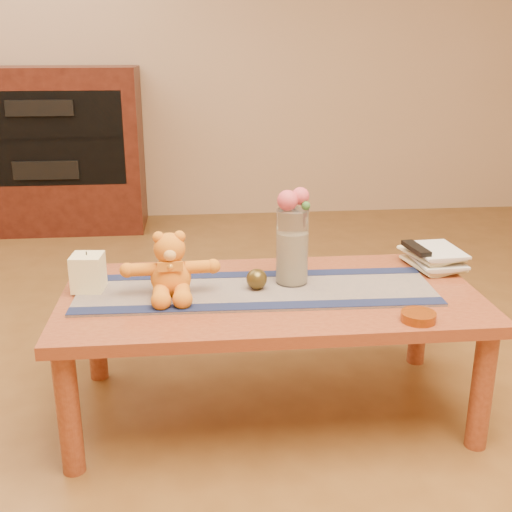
{
  "coord_description": "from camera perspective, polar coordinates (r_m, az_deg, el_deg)",
  "views": [
    {
      "loc": [
        -0.25,
        -1.97,
        1.25
      ],
      "look_at": [
        -0.05,
        0.0,
        0.58
      ],
      "focal_mm": 44.51,
      "sensor_mm": 36.0,
      "label": 1
    }
  ],
  "objects": [
    {
      "name": "book_lower",
      "position": [
        2.42,
        14.13,
        -0.52
      ],
      "size": [
        0.17,
        0.23,
        0.02
      ],
      "primitive_type": "imported",
      "rotation": [
        0.0,
        0.0,
        0.03
      ],
      "color": "beige",
      "rests_on": "book_bottom"
    },
    {
      "name": "coffee_table_top",
      "position": [
        2.15,
        1.33,
        -3.74
      ],
      "size": [
        1.4,
        0.7,
        0.04
      ],
      "primitive_type": "cube",
      "color": "brown",
      "rests_on": "floor"
    },
    {
      "name": "book_bottom",
      "position": [
        2.42,
        13.94,
        -0.92
      ],
      "size": [
        0.2,
        0.25,
        0.02
      ],
      "primitive_type": "imported",
      "rotation": [
        0.0,
        0.0,
        0.17
      ],
      "color": "beige",
      "rests_on": "coffee_table_top"
    },
    {
      "name": "teddy_bear",
      "position": [
        2.09,
        -7.71,
        -0.78
      ],
      "size": [
        0.31,
        0.26,
        0.2
      ],
      "primitive_type": null,
      "rotation": [
        0.0,
        0.0,
        0.04
      ],
      "color": "orange",
      "rests_on": "persian_runner"
    },
    {
      "name": "tv_remote",
      "position": [
        2.39,
        14.19,
        0.68
      ],
      "size": [
        0.06,
        0.16,
        0.02
      ],
      "primitive_type": "cube",
      "rotation": [
        0.0,
        0.0,
        0.12
      ],
      "color": "black",
      "rests_on": "book_top"
    },
    {
      "name": "table_leg_fr",
      "position": [
        2.17,
        19.63,
        -11.3
      ],
      "size": [
        0.07,
        0.07,
        0.41
      ],
      "primitive_type": "cylinder",
      "color": "brown",
      "rests_on": "floor"
    },
    {
      "name": "amber_dish",
      "position": [
        1.98,
        14.38,
        -5.31
      ],
      "size": [
        0.11,
        0.11,
        0.03
      ],
      "primitive_type": "cylinder",
      "rotation": [
        0.0,
        0.0,
        -0.05
      ],
      "color": "#BF5914",
      "rests_on": "coffee_table_top"
    },
    {
      "name": "stereo_upper",
      "position": [
        4.45,
        -18.53,
        12.65
      ],
      "size": [
        0.42,
        0.28,
        0.1
      ],
      "primitive_type": "cube",
      "color": "black",
      "rests_on": "media_cabinet"
    },
    {
      "name": "runner_border_far",
      "position": [
        2.28,
        -0.23,
        -1.64
      ],
      "size": [
        1.2,
        0.09,
        0.0
      ],
      "primitive_type": "cube",
      "rotation": [
        0.0,
        0.0,
        -0.03
      ],
      "color": "#161D42",
      "rests_on": "persian_runner"
    },
    {
      "name": "glass_vase",
      "position": [
        2.17,
        3.27,
        0.84
      ],
      "size": [
        0.11,
        0.11,
        0.26
      ],
      "primitive_type": "cylinder",
      "color": "silver",
      "rests_on": "persian_runner"
    },
    {
      "name": "blue_flower_back",
      "position": [
        2.16,
        3.47,
        5.13
      ],
      "size": [
        0.04,
        0.04,
        0.04
      ],
      "primitive_type": "sphere",
      "color": "#4B60A2",
      "rests_on": "glass_vase"
    },
    {
      "name": "pillar_candle",
      "position": [
        2.2,
        -14.86,
        -1.42
      ],
      "size": [
        0.11,
        0.11,
        0.12
      ],
      "primitive_type": "cube",
      "rotation": [
        0.0,
        0.0,
        -0.09
      ],
      "color": "#FFF5BB",
      "rests_on": "persian_runner"
    },
    {
      "name": "table_leg_br",
      "position": [
        2.65,
        14.45,
        -5.23
      ],
      "size": [
        0.07,
        0.07,
        0.41
      ],
      "primitive_type": "cylinder",
      "color": "brown",
      "rests_on": "floor"
    },
    {
      "name": "persian_runner",
      "position": [
        2.15,
        0.04,
        -3.11
      ],
      "size": [
        1.21,
        0.38,
        0.01
      ],
      "primitive_type": "cube",
      "rotation": [
        0.0,
        0.0,
        -0.03
      ],
      "color": "#191845",
      "rests_on": "coffee_table_top"
    },
    {
      "name": "wall_back",
      "position": [
        4.73,
        -2.89,
        19.83
      ],
      "size": [
        5.5,
        0.0,
        5.5
      ],
      "primitive_type": "plane",
      "rotation": [
        1.57,
        0.0,
        0.0
      ],
      "color": "tan",
      "rests_on": "floor"
    },
    {
      "name": "rose_right",
      "position": [
        2.13,
        4.0,
        5.39
      ],
      "size": [
        0.06,
        0.06,
        0.06
      ],
      "primitive_type": "sphere",
      "color": "#C84655",
      "rests_on": "glass_vase"
    },
    {
      "name": "runner_border_near",
      "position": [
        2.01,
        0.34,
        -4.5
      ],
      "size": [
        1.2,
        0.09,
        0.0
      ],
      "primitive_type": "cube",
      "rotation": [
        0.0,
        0.0,
        -0.03
      ],
      "color": "#161D42",
      "rests_on": "persian_runner"
    },
    {
      "name": "book_upper",
      "position": [
        2.41,
        13.85,
        -0.06
      ],
      "size": [
        0.21,
        0.25,
        0.02
      ],
      "primitive_type": "imported",
      "rotation": [
        0.0,
        0.0,
        0.23
      ],
      "color": "beige",
      "rests_on": "book_lower"
    },
    {
      "name": "table_leg_fl",
      "position": [
        2.02,
        -16.49,
        -13.34
      ],
      "size": [
        0.07,
        0.07,
        0.41
      ],
      "primitive_type": "cylinder",
      "color": "brown",
      "rests_on": "floor"
    },
    {
      "name": "media_cabinet",
      "position": [
        4.61,
        -17.8,
        9.03
      ],
      "size": [
        1.2,
        0.5,
        1.1
      ],
      "primitive_type": "cube",
      "color": "black",
      "rests_on": "floor"
    },
    {
      "name": "bronze_ball",
      "position": [
        2.14,
        0.06,
        -2.08
      ],
      "size": [
        0.08,
        0.08,
        0.07
      ],
      "primitive_type": "sphere",
      "rotation": [
        0.0,
        0.0,
        0.18
      ],
      "color": "#483B18",
      "rests_on": "persian_runner"
    },
    {
      "name": "leaf_sprig",
      "position": [
        2.11,
        4.5,
        4.53
      ],
      "size": [
        0.03,
        0.03,
        0.03
      ],
      "primitive_type": "sphere",
      "color": "#33662D",
      "rests_on": "glass_vase"
    },
    {
      "name": "potpourri_fill",
      "position": [
        2.18,
        3.25,
        -0.13
      ],
      "size": [
        0.09,
        0.09,
        0.18
      ],
      "primitive_type": "cylinder",
      "color": "beige",
      "rests_on": "glass_vase"
    },
    {
      "name": "rose_left",
      "position": [
        2.11,
        2.86,
        5.01
      ],
      "size": [
        0.07,
        0.07,
        0.07
      ],
      "primitive_type": "sphere",
      "color": "#C84655",
      "rests_on": "glass_vase"
    },
    {
      "name": "floor",
      "position": [
        2.35,
        1.25,
        -13.49
      ],
      "size": [
        5.5,
        5.5,
        0.0
      ],
      "primitive_type": "plane",
      "color": "brown",
      "rests_on": "ground"
    },
    {
      "name": "stereo_lower",
      "position": [
        4.5,
        -18.01,
        7.65
      ],
      "size": [
        0.42,
        0.28,
        0.12
      ],
      "primitive_type": "cube",
      "color": "black",
      "rests_on": "media_cabinet"
    },
    {
      "name": "cabinet_cavity",
      "position": [
        4.37,
        -18.55,
        9.93
      ],
      "size": [
        1.02,
        0.03,
        0.61
      ],
      "primitive_type": "cube",
      "color": "black",
      "rests_on": "media_cabinet"
    },
    {
      "name": "book_top",
      "position": [
        2.41,
        14.15,
        0.35
      ],
      "size": [
        0.18,
        0.23,
        0.02
      ],
      "primitive_type": "imported",
      "rotation": [
        0.0,
        0.0,
        0.07
      ],
      "color": "beige",
      "rests_on": "book_upper"
    },
    {
      "name": "table_leg_bl",
      "position": [
        2.52,
        -14.21,
        -6.41
      ],
      "size": [
        0.07,
        0.07,
        0.41
      ],
      "primitive_type": "cylinder",
      "color": "brown",
      "rests_on": "floor"
    },
    {
      "name": "cabinet_shelf",
      "position": [
        4.45,
        -18.32,
        10.1
      ],
      "size": [
        1.02,
        0.2,
        0.02
      ],
      "primitive_type": "cube",
      "color": "black",
      "rests_on": "media_cabinet"
    },
    {
      "name": "candle_wick",
      "position": [
        2.18,
        -15.0,
        0.24
      ],
      "size": [
        0.0,
        0.0,
        0.01
      ],
      "primitive_type": "cylinder",
      "rotation": [
        0.0,
        0.0,
        -0.09
      ],
      "color": "black",
      "rests_on": "pillar_candle"
    },
    {
      "name": "blue_flower_side",
      "position": [
        2.14,
        2.47,
        4.81
      ],
      "size": [
        0.04,
        0.04,
        0.04
      ],
      "primitive_type": "sphere",
      "color": "#4B60A2",
      "rests_on": "glass_vase"
    }
  ]
}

